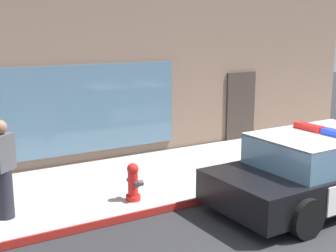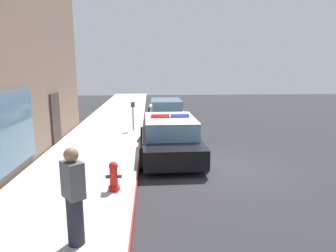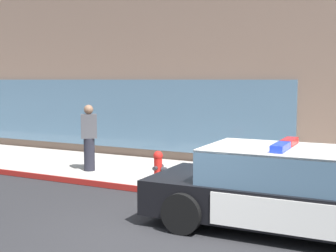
{
  "view_description": "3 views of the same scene",
  "coord_description": "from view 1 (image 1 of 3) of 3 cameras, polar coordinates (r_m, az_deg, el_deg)",
  "views": [
    {
      "loc": [
        -5.17,
        -4.39,
        3.33
      ],
      "look_at": [
        -0.97,
        2.72,
        1.55
      ],
      "focal_mm": 48.66,
      "sensor_mm": 36.0,
      "label": 1
    },
    {
      "loc": [
        -8.55,
        2.01,
        3.15
      ],
      "look_at": [
        -0.51,
        1.54,
        1.52
      ],
      "focal_mm": 31.93,
      "sensor_mm": 36.0,
      "label": 2
    },
    {
      "loc": [
        3.35,
        -6.2,
        2.5
      ],
      "look_at": [
        -0.82,
        1.9,
        1.58
      ],
      "focal_mm": 49.07,
      "sensor_mm": 36.0,
      "label": 3
    }
  ],
  "objects": [
    {
      "name": "police_cruiser",
      "position": [
        9.39,
        19.11,
        -4.94
      ],
      "size": [
        4.97,
        2.19,
        1.49
      ],
      "rotation": [
        0.0,
        0.0,
        0.02
      ],
      "color": "black",
      "rests_on": "ground"
    },
    {
      "name": "fire_hydrant",
      "position": [
        8.62,
        -4.38,
        -7.04
      ],
      "size": [
        0.34,
        0.39,
        0.73
      ],
      "color": "red",
      "rests_on": "sidewalk"
    },
    {
      "name": "ground",
      "position": [
        7.55,
        17.64,
        -14.62
      ],
      "size": [
        48.0,
        48.0,
        0.0
      ],
      "primitive_type": "plane",
      "color": "#262628"
    },
    {
      "name": "sidewalk",
      "position": [
        10.44,
        0.79,
        -6.02
      ],
      "size": [
        48.0,
        3.32,
        0.15
      ],
      "primitive_type": "cube",
      "color": "#B2ADA3",
      "rests_on": "ground"
    },
    {
      "name": "curb_red_paint",
      "position": [
        9.13,
        6.32,
        -8.8
      ],
      "size": [
        28.8,
        0.04,
        0.14
      ],
      "primitive_type": "cube",
      "color": "maroon",
      "rests_on": "ground"
    },
    {
      "name": "pedestrian_on_sidewalk",
      "position": [
        8.14,
        -19.97,
        -5.13
      ],
      "size": [
        0.47,
        0.45,
        1.71
      ],
      "rotation": [
        0.0,
        0.0,
        5.39
      ],
      "color": "#23232D",
      "rests_on": "sidewalk"
    }
  ]
}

